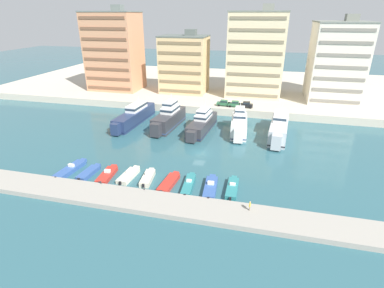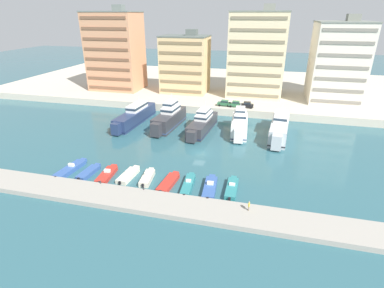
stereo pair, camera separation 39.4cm
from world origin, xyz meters
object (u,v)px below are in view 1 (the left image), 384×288
Objects in this scene: yacht_navy_far_left at (135,116)px; yacht_white_center_left at (239,124)px; motorboat_teal_far_right at (232,188)px; car_black_mid_left at (246,104)px; motorboat_cream_center_left at (129,175)px; yacht_charcoal_mid_left at (202,123)px; motorboat_red_mid_left at (107,175)px; car_green_far_left at (224,103)px; motorboat_cream_center at (148,178)px; motorboat_blue_right at (211,187)px; car_green_left at (235,104)px; motorboat_teal_mid_right at (189,185)px; motorboat_blue_far_left at (71,169)px; motorboat_red_center_right at (169,183)px; motorboat_blue_left at (89,173)px; yacht_charcoal_left at (169,118)px; yacht_silver_center at (279,127)px; pedestrian_near_edge at (250,205)px.

yacht_navy_far_left is 1.41× the size of yacht_white_center_left.
car_black_mid_left is at bearing 91.49° from motorboat_teal_far_right.
yacht_navy_far_left is 3.20× the size of motorboat_cream_center_left.
yacht_charcoal_mid_left is 30.77m from motorboat_red_mid_left.
yacht_white_center_left is 17.17m from car_green_far_left.
motorboat_blue_right is at bearing -2.66° from motorboat_cream_center.
car_green_left is at bearing 91.04° from motorboat_blue_right.
yacht_charcoal_mid_left reaches higher than motorboat_teal_mid_right.
motorboat_red_mid_left is 7.97m from motorboat_cream_center.
motorboat_teal_mid_right is at bearing -0.59° from motorboat_blue_far_left.
motorboat_blue_right is 44.74m from car_black_mid_left.
motorboat_cream_center is 0.85× the size of motorboat_red_center_right.
motorboat_blue_left is (-25.81, -28.97, -1.98)m from yacht_white_center_left.
motorboat_red_center_right reaches higher than motorboat_blue_left.
yacht_charcoal_left is 28.75m from motorboat_cream_center.
yacht_white_center_left is 30.54m from motorboat_red_center_right.
yacht_charcoal_mid_left reaches higher than motorboat_teal_far_right.
yacht_navy_far_left is 5.30× the size of car_green_left.
car_green_far_left is (-16.25, 15.71, 0.88)m from yacht_silver_center.
car_black_mid_left reaches higher than motorboat_teal_far_right.
yacht_charcoal_left is 11.01× the size of pedestrian_near_edge.
yacht_navy_far_left is 3.02× the size of motorboat_red_mid_left.
car_green_far_left is (-7.98, 44.13, 2.72)m from motorboat_teal_far_right.
yacht_charcoal_left is 28.20m from motorboat_cream_center_left.
motorboat_red_mid_left is at bearing -113.65° from yacht_charcoal_mid_left.
motorboat_cream_center is 45.50m from car_green_left.
yacht_charcoal_left is 2.45× the size of motorboat_red_mid_left.
motorboat_blue_left is at bearing -176.85° from motorboat_cream_center.
motorboat_teal_mid_right is at bearing 0.10° from motorboat_red_mid_left.
motorboat_cream_center reaches higher than motorboat_blue_far_left.
motorboat_blue_right is 1.06× the size of motorboat_teal_far_right.
yacht_white_center_left is 33.41m from motorboat_cream_center_left.
motorboat_teal_far_right is 43.99m from car_black_mid_left.
yacht_charcoal_mid_left is 28.65m from motorboat_cream_center_left.
motorboat_cream_center is at bearing -104.17° from car_green_left.
yacht_charcoal_mid_left is 1.19× the size of yacht_white_center_left.
yacht_white_center_left reaches higher than motorboat_red_center_right.
motorboat_blue_right is 44.68m from car_green_left.
motorboat_cream_center_left is (-27.81, -28.40, -1.90)m from yacht_silver_center.
motorboat_blue_far_left is 1.06× the size of motorboat_blue_right.
motorboat_blue_left is 19.81m from motorboat_teal_mid_right.
yacht_charcoal_left is at bearing 99.95° from motorboat_cream_center.
motorboat_blue_far_left is 53.91m from car_black_mid_left.
motorboat_blue_right is 1.94× the size of car_black_mid_left.
motorboat_red_mid_left is (-21.93, -28.92, -1.95)m from yacht_white_center_left.
motorboat_red_center_right is at bearing -123.93° from yacht_silver_center.
motorboat_blue_right is (15.81, -0.70, 0.08)m from motorboat_cream_center_left.
motorboat_blue_right is at bearing -84.58° from car_green_far_left.
yacht_white_center_left reaches higher than car_green_left.
car_green_left is (6.74, 16.50, 1.17)m from yacht_charcoal_mid_left.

